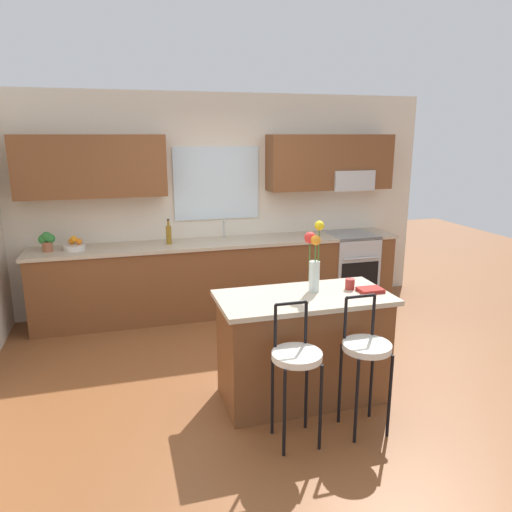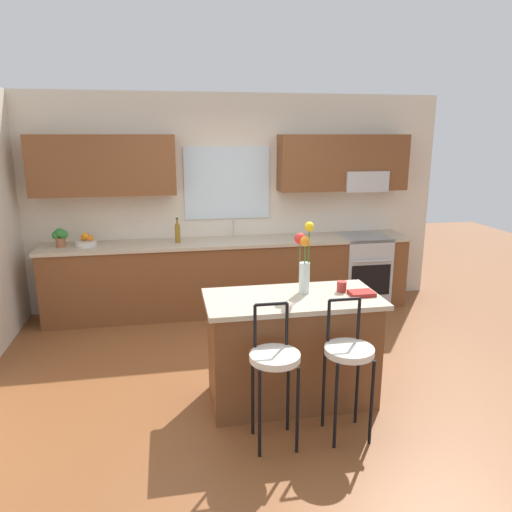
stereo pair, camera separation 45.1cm
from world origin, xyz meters
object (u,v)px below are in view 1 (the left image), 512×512
oven_range (349,267)px  mug_ceramic (350,284)px  bar_stool_near (296,362)px  flower_vase (314,257)px  potted_plant_small (47,240)px  cookbook (370,290)px  fruit_bowl_oranges (75,246)px  bottle_olive_oil (169,234)px  bar_stool_middle (366,352)px  kitchen_island (303,347)px

oven_range → mug_ceramic: 2.46m
bar_stool_near → flower_vase: (0.39, 0.65, 0.58)m
potted_plant_small → cookbook: bearing=-39.5°
bar_stool_near → mug_ceramic: size_ratio=11.58×
flower_vase → fruit_bowl_oranges: bearing=133.6°
mug_ceramic → bar_stool_near: bearing=-139.1°
bottle_olive_oil → cookbook: bearing=-58.1°
fruit_bowl_oranges → potted_plant_small: 0.30m
flower_vase → bottle_olive_oil: (-0.97, 2.14, -0.18)m
oven_range → bar_stool_middle: (-1.26, -2.76, 0.18)m
potted_plant_small → bar_stool_near: bearing=-55.2°
bar_stool_middle → bottle_olive_oil: (-1.13, 2.79, 0.41)m
bar_stool_middle → potted_plant_small: 3.76m
fruit_bowl_oranges → mug_ceramic: bearing=-42.6°
oven_range → cookbook: 2.51m
kitchen_island → oven_range: bearing=55.0°
mug_ceramic → bottle_olive_oil: bearing=120.8°
flower_vase → kitchen_island: bearing=-144.2°
bar_stool_near → fruit_bowl_oranges: fruit_bowl_oranges is taller
flower_vase → potted_plant_small: flower_vase is taller
oven_range → cookbook: bearing=-113.2°
oven_range → bottle_olive_oil: size_ratio=3.02×
kitchen_island → cookbook: size_ratio=7.13×
flower_vase → bottle_olive_oil: size_ratio=1.97×
bar_stool_middle → fruit_bowl_oranges: size_ratio=4.34×
flower_vase → cookbook: flower_vase is taller
mug_ceramic → fruit_bowl_oranges: size_ratio=0.38×
kitchen_island → potted_plant_small: potted_plant_small is taller
bar_stool_near → potted_plant_small: 3.42m
kitchen_island → cookbook: cookbook is taller
kitchen_island → bar_stool_middle: (0.27, -0.57, 0.17)m
flower_vase → fruit_bowl_oranges: flower_vase is taller
bar_stool_near → potted_plant_small: (-1.94, 2.79, 0.41)m
cookbook → bottle_olive_oil: 2.70m
bar_stool_middle → cookbook: size_ratio=5.21×
oven_range → mug_ceramic: bearing=-117.1°
oven_range → mug_ceramic: mug_ceramic is taller
cookbook → bottle_olive_oil: bottle_olive_oil is taller
oven_range → kitchen_island: bearing=-125.0°
bar_stool_middle → flower_vase: flower_vase is taller
kitchen_island → bar_stool_near: 0.65m
bar_stool_middle → mug_ceramic: bearing=75.4°
flower_vase → bottle_olive_oil: 2.36m
mug_ceramic → cookbook: mug_ceramic is taller
oven_range → potted_plant_small: bearing=179.6°
bar_stool_near → fruit_bowl_oranges: size_ratio=4.34×
oven_range → bar_stool_middle: bar_stool_middle is taller
kitchen_island → mug_ceramic: 0.67m
bar_stool_middle → oven_range: bearing=65.5°
bar_stool_near → cookbook: (0.84, 0.50, 0.30)m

